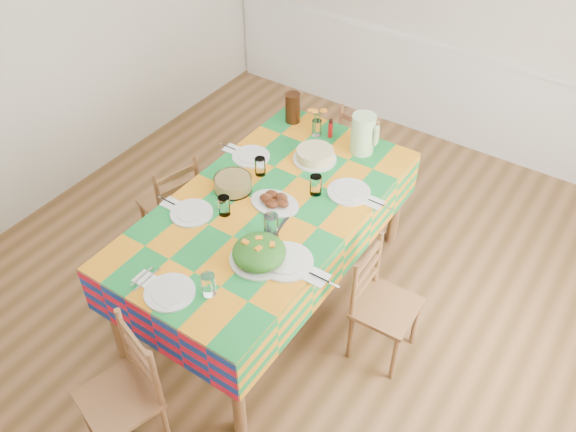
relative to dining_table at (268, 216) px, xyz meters
The scene contains 22 objects.
room 0.64m from the dining_table, 11.26° to the left, with size 4.58×5.08×2.78m.
wainscot 2.53m from the dining_table, 86.99° to the left, with size 4.41×0.06×0.92m.
dining_table is the anchor object (origin of this frame).
setting_near_head 0.86m from the dining_table, 86.74° to the right, with size 0.45×0.30×0.13m.
setting_left_near 0.42m from the dining_table, 134.23° to the right, with size 0.49×0.29×0.13m.
setting_left_far 0.47m from the dining_table, 137.36° to the left, with size 0.48×0.28×0.13m.
setting_right_near 0.45m from the dining_table, 43.55° to the right, with size 0.59×0.34×0.15m.
setting_right_far 0.48m from the dining_table, 48.24° to the left, with size 0.53×0.30×0.13m.
meat_platter 0.13m from the dining_table, 40.66° to the left, with size 0.33×0.24×0.06m.
salad_platter 0.50m from the dining_table, 59.75° to the right, with size 0.34×0.34×0.14m.
pasta_bowl 0.31m from the dining_table, behind, with size 0.25×0.25×0.09m.
cake 0.59m from the dining_table, 90.56° to the left, with size 0.30×0.30×0.08m.
serving_utensils 0.20m from the dining_table, 29.65° to the right, with size 0.14×0.32×0.01m.
flower_vase 0.87m from the dining_table, 100.86° to the left, with size 0.14×0.12×0.23m.
hot_sauce 0.89m from the dining_table, 94.25° to the left, with size 0.03×0.03×0.14m, color red.
green_pitcher 0.90m from the dining_table, 76.12° to the left, with size 0.17×0.17×0.29m, color #B6E3A0.
tea_pitcher 1.00m from the dining_table, 114.26° to the left, with size 0.11×0.11×0.23m, color black.
name_card 0.99m from the dining_table, 88.27° to the right, with size 0.09×0.03×0.02m, color silver.
chair_near 1.37m from the dining_table, 89.48° to the right, with size 0.49×0.47×0.89m.
chair_far 1.37m from the dining_table, 90.17° to the left, with size 0.42×0.40×0.86m.
chair_left 0.91m from the dining_table, behind, with size 0.44×0.46×0.85m.
chair_right 0.91m from the dining_table, ahead, with size 0.37×0.38×0.85m.
Camera 1 is at (1.61, -2.36, 3.32)m, focal length 38.00 mm.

